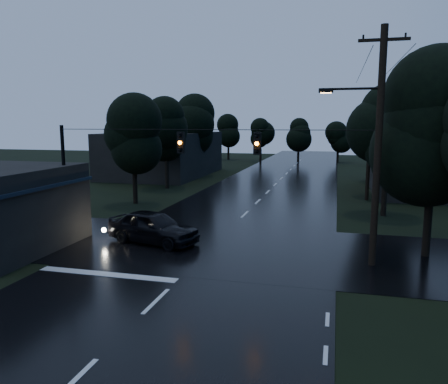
% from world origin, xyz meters
% --- Properties ---
extents(main_road, '(12.00, 120.00, 0.02)m').
position_xyz_m(main_road, '(0.00, 30.00, 0.00)').
color(main_road, black).
rests_on(main_road, ground).
extents(cross_street, '(60.00, 9.00, 0.02)m').
position_xyz_m(cross_street, '(0.00, 12.00, 0.00)').
color(cross_street, black).
rests_on(cross_street, ground).
extents(building_far_right, '(10.00, 14.00, 4.40)m').
position_xyz_m(building_far_right, '(14.00, 34.00, 2.20)').
color(building_far_right, black).
rests_on(building_far_right, ground).
extents(building_far_left, '(10.00, 16.00, 5.00)m').
position_xyz_m(building_far_left, '(-14.00, 40.00, 2.50)').
color(building_far_left, black).
rests_on(building_far_left, ground).
extents(utility_pole_main, '(3.50, 0.30, 10.00)m').
position_xyz_m(utility_pole_main, '(7.41, 11.00, 5.26)').
color(utility_pole_main, black).
rests_on(utility_pole_main, ground).
extents(utility_pole_far, '(2.00, 0.30, 7.50)m').
position_xyz_m(utility_pole_far, '(8.30, 28.00, 3.88)').
color(utility_pole_far, black).
rests_on(utility_pole_far, ground).
extents(anchor_pole_left, '(0.18, 0.18, 6.00)m').
position_xyz_m(anchor_pole_left, '(-7.50, 11.00, 3.00)').
color(anchor_pole_left, black).
rests_on(anchor_pole_left, ground).
extents(span_signals, '(15.00, 0.37, 1.12)m').
position_xyz_m(span_signals, '(0.56, 10.99, 5.24)').
color(span_signals, black).
rests_on(span_signals, ground).
extents(tree_corner_near, '(4.48, 4.48, 9.44)m').
position_xyz_m(tree_corner_near, '(10.00, 13.00, 5.99)').
color(tree_corner_near, black).
rests_on(tree_corner_near, ground).
extents(tree_left_a, '(3.92, 3.92, 8.26)m').
position_xyz_m(tree_left_a, '(-9.00, 22.00, 5.24)').
color(tree_left_a, black).
rests_on(tree_left_a, ground).
extents(tree_left_b, '(4.20, 4.20, 8.85)m').
position_xyz_m(tree_left_b, '(-9.60, 30.00, 5.62)').
color(tree_left_b, black).
rests_on(tree_left_b, ground).
extents(tree_left_c, '(4.48, 4.48, 9.44)m').
position_xyz_m(tree_left_c, '(-10.20, 40.00, 5.99)').
color(tree_left_c, black).
rests_on(tree_left_c, ground).
extents(tree_right_a, '(4.20, 4.20, 8.85)m').
position_xyz_m(tree_right_a, '(9.00, 22.00, 5.62)').
color(tree_right_a, black).
rests_on(tree_right_a, ground).
extents(tree_right_b, '(4.48, 4.48, 9.44)m').
position_xyz_m(tree_right_b, '(9.60, 30.00, 5.99)').
color(tree_right_b, black).
rests_on(tree_right_b, ground).
extents(tree_right_c, '(4.76, 4.76, 10.03)m').
position_xyz_m(tree_right_c, '(10.20, 40.00, 6.37)').
color(tree_right_c, black).
rests_on(tree_right_c, ground).
extents(car, '(5.28, 3.16, 1.68)m').
position_xyz_m(car, '(-3.13, 11.96, 0.84)').
color(car, black).
rests_on(car, ground).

